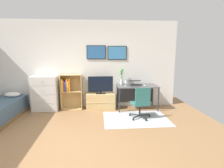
{
  "coord_description": "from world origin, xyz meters",
  "views": [
    {
      "loc": [
        0.57,
        -3.18,
        1.75
      ],
      "look_at": [
        0.95,
        1.5,
        0.9
      ],
      "focal_mm": 28.49,
      "sensor_mm": 36.0,
      "label": 1
    }
  ],
  "objects_px": {
    "laptop": "(135,83)",
    "wine_glass": "(126,82)",
    "dresser": "(45,93)",
    "desk": "(137,89)",
    "tv_stand": "(101,101)",
    "computer_mouse": "(144,85)",
    "office_chair": "(141,102)",
    "bamboo_vase": "(122,77)",
    "television": "(101,85)",
    "bookshelf": "(70,89)"
  },
  "relations": [
    {
      "from": "tv_stand",
      "to": "laptop",
      "type": "relative_size",
      "value": 2.2
    },
    {
      "from": "dresser",
      "to": "computer_mouse",
      "type": "height_order",
      "value": "dresser"
    },
    {
      "from": "television",
      "to": "office_chair",
      "type": "xyz_separation_m",
      "value": [
        1.04,
        -0.93,
        -0.29
      ]
    },
    {
      "from": "bookshelf",
      "to": "bamboo_vase",
      "type": "distance_m",
      "value": 1.65
    },
    {
      "from": "office_chair",
      "to": "wine_glass",
      "type": "distance_m",
      "value": 0.96
    },
    {
      "from": "computer_mouse",
      "to": "bamboo_vase",
      "type": "height_order",
      "value": "bamboo_vase"
    },
    {
      "from": "bamboo_vase",
      "to": "wine_glass",
      "type": "xyz_separation_m",
      "value": [
        0.09,
        -0.25,
        -0.09
      ]
    },
    {
      "from": "wine_glass",
      "to": "computer_mouse",
      "type": "bearing_deg",
      "value": -3.53
    },
    {
      "from": "television",
      "to": "bamboo_vase",
      "type": "relative_size",
      "value": 1.54
    },
    {
      "from": "office_chair",
      "to": "laptop",
      "type": "relative_size",
      "value": 2.14
    },
    {
      "from": "tv_stand",
      "to": "office_chair",
      "type": "xyz_separation_m",
      "value": [
        1.04,
        -0.95,
        0.21
      ]
    },
    {
      "from": "bookshelf",
      "to": "desk",
      "type": "bearing_deg",
      "value": -2.52
    },
    {
      "from": "television",
      "to": "laptop",
      "type": "relative_size",
      "value": 1.88
    },
    {
      "from": "bamboo_vase",
      "to": "wine_glass",
      "type": "height_order",
      "value": "bamboo_vase"
    },
    {
      "from": "computer_mouse",
      "to": "wine_glass",
      "type": "distance_m",
      "value": 0.58
    },
    {
      "from": "television",
      "to": "computer_mouse",
      "type": "xyz_separation_m",
      "value": [
        1.32,
        -0.15,
        0.0
      ]
    },
    {
      "from": "laptop",
      "to": "wine_glass",
      "type": "bearing_deg",
      "value": -165.27
    },
    {
      "from": "laptop",
      "to": "computer_mouse",
      "type": "xyz_separation_m",
      "value": [
        0.26,
        -0.14,
        -0.05
      ]
    },
    {
      "from": "dresser",
      "to": "wine_glass",
      "type": "height_order",
      "value": "dresser"
    },
    {
      "from": "tv_stand",
      "to": "wine_glass",
      "type": "distance_m",
      "value": 0.99
    },
    {
      "from": "tv_stand",
      "to": "computer_mouse",
      "type": "relative_size",
      "value": 8.51
    },
    {
      "from": "wine_glass",
      "to": "tv_stand",
      "type": "bearing_deg",
      "value": 169.37
    },
    {
      "from": "desk",
      "to": "wine_glass",
      "type": "height_order",
      "value": "wine_glass"
    },
    {
      "from": "bookshelf",
      "to": "tv_stand",
      "type": "bearing_deg",
      "value": -3.24
    },
    {
      "from": "tv_stand",
      "to": "computer_mouse",
      "type": "xyz_separation_m",
      "value": [
        1.32,
        -0.18,
        0.51
      ]
    },
    {
      "from": "desk",
      "to": "wine_glass",
      "type": "xyz_separation_m",
      "value": [
        -0.36,
        -0.1,
        0.26
      ]
    },
    {
      "from": "computer_mouse",
      "to": "wine_glass",
      "type": "xyz_separation_m",
      "value": [
        -0.57,
        0.04,
        0.12
      ]
    },
    {
      "from": "television",
      "to": "computer_mouse",
      "type": "bearing_deg",
      "value": -6.65
    },
    {
      "from": "dresser",
      "to": "tv_stand",
      "type": "xyz_separation_m",
      "value": [
        1.66,
        0.02,
        -0.28
      ]
    },
    {
      "from": "television",
      "to": "bamboo_vase",
      "type": "distance_m",
      "value": 0.71
    },
    {
      "from": "bookshelf",
      "to": "office_chair",
      "type": "distance_m",
      "value": 2.24
    },
    {
      "from": "tv_stand",
      "to": "computer_mouse",
      "type": "height_order",
      "value": "computer_mouse"
    },
    {
      "from": "computer_mouse",
      "to": "laptop",
      "type": "bearing_deg",
      "value": 152.03
    },
    {
      "from": "bamboo_vase",
      "to": "wine_glass",
      "type": "relative_size",
      "value": 2.73
    },
    {
      "from": "dresser",
      "to": "tv_stand",
      "type": "height_order",
      "value": "dresser"
    },
    {
      "from": "desk",
      "to": "wine_glass",
      "type": "distance_m",
      "value": 0.46
    },
    {
      "from": "bamboo_vase",
      "to": "television",
      "type": "bearing_deg",
      "value": -168.43
    },
    {
      "from": "tv_stand",
      "to": "office_chair",
      "type": "distance_m",
      "value": 1.43
    },
    {
      "from": "tv_stand",
      "to": "dresser",
      "type": "bearing_deg",
      "value": -179.48
    },
    {
      "from": "television",
      "to": "bookshelf",
      "type": "bearing_deg",
      "value": 175.42
    },
    {
      "from": "bookshelf",
      "to": "wine_glass",
      "type": "height_order",
      "value": "bookshelf"
    },
    {
      "from": "television",
      "to": "computer_mouse",
      "type": "relative_size",
      "value": 7.26
    },
    {
      "from": "television",
      "to": "laptop",
      "type": "bearing_deg",
      "value": -0.99
    },
    {
      "from": "laptop",
      "to": "dresser",
      "type": "bearing_deg",
      "value": 176.37
    },
    {
      "from": "dresser",
      "to": "desk",
      "type": "xyz_separation_m",
      "value": [
        2.78,
        -0.02,
        0.08
      ]
    },
    {
      "from": "laptop",
      "to": "wine_glass",
      "type": "height_order",
      "value": "wine_glass"
    },
    {
      "from": "bamboo_vase",
      "to": "computer_mouse",
      "type": "bearing_deg",
      "value": -23.63
    },
    {
      "from": "bookshelf",
      "to": "bamboo_vase",
      "type": "relative_size",
      "value": 2.2
    },
    {
      "from": "dresser",
      "to": "office_chair",
      "type": "distance_m",
      "value": 2.86
    },
    {
      "from": "bookshelf",
      "to": "desk",
      "type": "distance_m",
      "value": 2.06
    }
  ]
}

